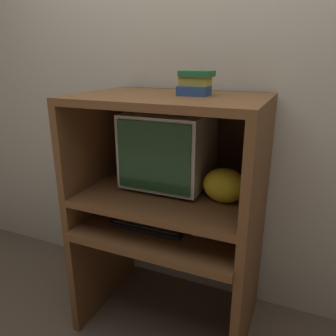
# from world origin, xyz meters

# --- Properties ---
(wall_back) EXTENTS (6.00, 0.06, 2.60)m
(wall_back) POSITION_xyz_m (0.00, 0.70, 1.30)
(wall_back) COLOR beige
(wall_back) RESTS_ON ground_plane
(desk_base) EXTENTS (0.92, 0.68, 0.64)m
(desk_base) POSITION_xyz_m (0.00, 0.28, 0.41)
(desk_base) COLOR brown
(desk_base) RESTS_ON ground_plane
(desk_monitor_shelf) EXTENTS (0.92, 0.64, 0.17)m
(desk_monitor_shelf) POSITION_xyz_m (0.00, 0.32, 0.77)
(desk_monitor_shelf) COLOR brown
(desk_monitor_shelf) RESTS_ON desk_base
(hutch_upper) EXTENTS (0.92, 0.64, 0.49)m
(hutch_upper) POSITION_xyz_m (0.00, 0.35, 1.15)
(hutch_upper) COLOR brown
(hutch_upper) RESTS_ON desk_monitor_shelf
(crt_monitor) EXTENTS (0.42, 0.40, 0.40)m
(crt_monitor) POSITION_xyz_m (-0.04, 0.40, 1.02)
(crt_monitor) COLOR beige
(crt_monitor) RESTS_ON desk_monitor_shelf
(keyboard) EXTENTS (0.39, 0.14, 0.03)m
(keyboard) POSITION_xyz_m (-0.07, 0.20, 0.66)
(keyboard) COLOR black
(keyboard) RESTS_ON desk_base
(mouse) EXTENTS (0.07, 0.05, 0.03)m
(mouse) POSITION_xyz_m (0.19, 0.21, 0.66)
(mouse) COLOR #B7B7B7
(mouse) RESTS_ON desk_base
(snack_bag) EXTENTS (0.20, 0.15, 0.17)m
(snack_bag) POSITION_xyz_m (0.29, 0.30, 0.89)
(snack_bag) COLOR gold
(snack_bag) RESTS_ON desk_monitor_shelf
(book_stack) EXTENTS (0.15, 0.13, 0.11)m
(book_stack) POSITION_xyz_m (0.11, 0.36, 1.36)
(book_stack) COLOR navy
(book_stack) RESTS_ON hutch_upper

